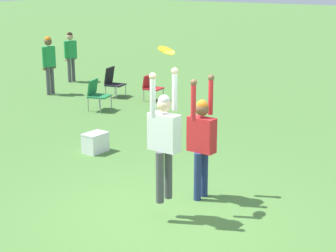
# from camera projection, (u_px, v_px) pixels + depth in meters

# --- Properties ---
(ground_plane) EXTENTS (120.00, 120.00, 0.00)m
(ground_plane) POSITION_uv_depth(u_px,v_px,m) (166.00, 215.00, 8.64)
(ground_plane) COLOR #4C7A38
(person_jumping) EXTENTS (0.63, 0.48, 1.98)m
(person_jumping) POSITION_uv_depth(u_px,v_px,m) (164.00, 134.00, 8.18)
(person_jumping) COLOR #4C4C51
(person_jumping) RESTS_ON ground_plane
(person_defending) EXTENTS (0.61, 0.46, 2.04)m
(person_defending) POSITION_uv_depth(u_px,v_px,m) (202.00, 136.00, 9.03)
(person_defending) COLOR navy
(person_defending) RESTS_ON ground_plane
(frisbee) EXTENTS (0.26, 0.24, 0.12)m
(frisbee) POSITION_uv_depth(u_px,v_px,m) (166.00, 50.00, 8.23)
(frisbee) COLOR yellow
(camping_chair_0) EXTENTS (0.62, 0.67, 0.89)m
(camping_chair_0) POSITION_uv_depth(u_px,v_px,m) (113.00, 81.00, 16.88)
(camping_chair_0) COLOR gray
(camping_chair_0) RESTS_ON ground_plane
(camping_chair_3) EXTENTS (0.55, 0.58, 0.75)m
(camping_chair_3) POSITION_uv_depth(u_px,v_px,m) (151.00, 86.00, 16.34)
(camping_chair_3) COLOR gray
(camping_chair_3) RESTS_ON ground_plane
(camping_chair_4) EXTENTS (0.66, 0.70, 0.83)m
(camping_chair_4) POSITION_uv_depth(u_px,v_px,m) (97.00, 93.00, 15.17)
(camping_chair_4) COLOR gray
(camping_chair_4) RESTS_ON ground_plane
(person_spectator_near) EXTENTS (0.52, 0.36, 1.79)m
(person_spectator_near) POSITION_uv_depth(u_px,v_px,m) (49.00, 60.00, 17.04)
(person_spectator_near) COLOR #4C4C51
(person_spectator_near) RESTS_ON ground_plane
(person_spectator_far) EXTENTS (0.56, 0.40, 1.70)m
(person_spectator_far) POSITION_uv_depth(u_px,v_px,m) (71.00, 52.00, 19.11)
(person_spectator_far) COLOR #4C4C51
(person_spectator_far) RESTS_ON ground_plane
(cooler_box) EXTENTS (0.50, 0.35, 0.41)m
(cooler_box) POSITION_uv_depth(u_px,v_px,m) (95.00, 143.00, 11.66)
(cooler_box) COLOR white
(cooler_box) RESTS_ON ground_plane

